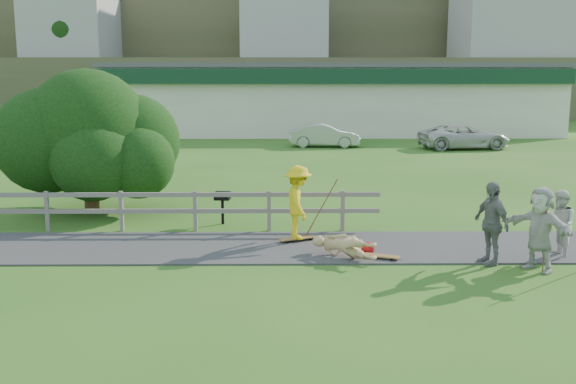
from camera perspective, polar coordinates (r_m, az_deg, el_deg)
name	(u,v)px	position (r m, az deg, el deg)	size (l,w,h in m)	color
ground	(266,265)	(14.33, -1.93, -6.55)	(260.00, 260.00, 0.00)	#2A5919
path	(268,247)	(15.76, -1.81, -4.91)	(34.00, 3.00, 0.04)	#353437
fence	(98,205)	(18.05, -16.52, -1.11)	(15.05, 0.10, 1.10)	#635E57
strip_mall	(330,98)	(48.82, 3.74, 8.31)	(32.50, 10.75, 5.10)	beige
hillside	(279,12)	(105.53, -0.82, 15.73)	(220.00, 67.00, 47.50)	#4B5230
skater_rider	(298,206)	(16.08, 0.90, -1.28)	(1.20, 0.69, 1.86)	yellow
skater_fallen	(344,246)	(14.81, 5.00, -4.82)	(1.63, 0.39, 0.60)	tan
spectator_a	(560,224)	(15.99, 23.00, -2.67)	(0.77, 0.60, 1.58)	silver
spectator_b	(491,223)	(14.90, 17.61, -2.66)	(1.09, 0.46, 1.87)	slate
spectator_d	(540,229)	(14.75, 21.48, -3.08)	(1.70, 0.54, 1.84)	#B9B9B5
car_silver	(325,135)	(38.72, 3.27, 5.04)	(1.47, 4.20, 1.38)	#AAAEB2
car_white	(464,137)	(38.89, 15.40, 4.77)	(2.40, 5.20, 1.45)	silver
tree	(89,155)	(20.65, -17.24, 3.17)	(6.05, 6.05, 3.54)	black
bbq	(223,208)	(18.29, -5.84, -1.42)	(0.43, 0.33, 0.93)	black
longboard_rider	(298,240)	(16.27, 0.89, -4.30)	(0.97, 0.24, 0.11)	brown
longboard_fallen	(379,258)	(14.88, 8.10, -5.79)	(0.95, 0.23, 0.11)	brown
helmet	(368,248)	(15.26, 7.11, -4.97)	(0.31, 0.31, 0.31)	#AD1013
pole_rider	(321,205)	(16.51, 2.95, -1.15)	(0.03, 0.03, 1.77)	brown
pole_spec_left	(545,234)	(14.67, 21.87, -3.49)	(0.03, 0.03, 1.68)	brown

